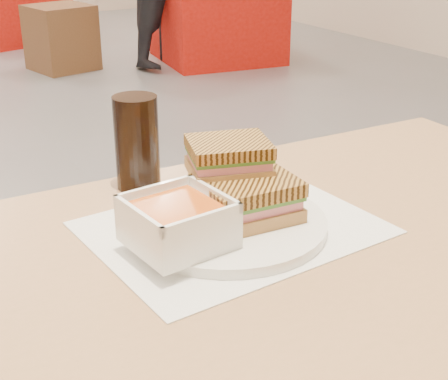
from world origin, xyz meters
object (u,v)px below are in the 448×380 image
plate (227,224)px  soup_bowl (178,224)px  panini_lower (247,198)px  bg_table_1 (217,11)px  bg_chair_1l (61,38)px  main_table (281,316)px  bg_chair_1r (234,20)px  cola_glass (137,143)px

plate → soup_bowl: 0.10m
panini_lower → bg_table_1: 4.59m
panini_lower → bg_chair_1l: bearing=76.2°
plate → bg_table_1: 4.59m
main_table → bg_chair_1l: main_table is taller
soup_bowl → panini_lower: size_ratio=0.95×
main_table → bg_table_1: (2.24, 4.05, -0.24)m
plate → bg_chair_1r: bearing=58.4°
soup_bowl → bg_table_1: size_ratio=0.13×
cola_glass → soup_bowl: bearing=-101.5°
bg_table_1 → bg_chair_1l: size_ratio=1.98×
soup_bowl → bg_table_1: soup_bowl is taller
plate → bg_chair_1l: bearing=75.8°
main_table → plate: bearing=115.4°
main_table → bg_chair_1r: bearing=59.2°
soup_bowl → panini_lower: bearing=10.0°
bg_table_1 → bg_chair_1r: bearing=45.7°
plate → soup_bowl: (-0.09, -0.03, 0.04)m
panini_lower → main_table: bearing=-80.9°
plate → cola_glass: size_ratio=1.86×
soup_bowl → bg_chair_1l: 4.49m
bg_table_1 → bg_chair_1r: (0.43, 0.44, -0.16)m
soup_bowl → bg_chair_1l: size_ratio=0.26×
soup_bowl → bg_chair_1l: (1.17, 4.30, -0.55)m
soup_bowl → main_table: bearing=-22.1°
bg_table_1 → plate: bearing=-119.9°
cola_glass → bg_chair_1r: cola_glass is taller
soup_bowl → bg_chair_1r: 5.28m
main_table → bg_chair_1l: size_ratio=2.39×
panini_lower → cola_glass: 0.23m
panini_lower → cola_glass: bearing=108.3°
bg_table_1 → bg_chair_1r: size_ratio=2.02×
main_table → panini_lower: size_ratio=8.66×
panini_lower → bg_chair_1l: panini_lower is taller
main_table → panini_lower: (-0.01, 0.08, 0.16)m
cola_glass → bg_chair_1r: 5.06m
cola_glass → bg_chair_1l: 4.26m
main_table → bg_chair_1r: 5.24m
plate → soup_bowl: bearing=-162.3°
main_table → cola_glass: (-0.08, 0.30, 0.19)m
plate → bg_chair_1l: plate is taller
soup_bowl → cola_glass: cola_glass is taller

